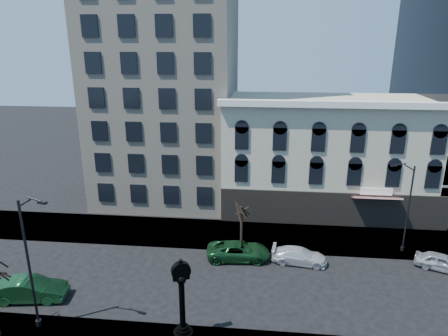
# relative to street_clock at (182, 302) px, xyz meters

# --- Properties ---
(ground) EXTENTS (160.00, 160.00, 0.00)m
(ground) POSITION_rel_street_clock_xyz_m (-0.45, 6.00, -2.57)
(ground) COLOR black
(ground) RESTS_ON ground
(sidewalk_far) EXTENTS (160.00, 6.00, 0.12)m
(sidewalk_far) POSITION_rel_street_clock_xyz_m (-0.45, 14.00, -2.51)
(sidewalk_far) COLOR #9B968D
(sidewalk_far) RESTS_ON ground
(cream_tower) EXTENTS (15.90, 15.40, 42.50)m
(cream_tower) POSITION_rel_street_clock_xyz_m (-6.57, 24.88, 16.75)
(cream_tower) COLOR beige
(cream_tower) RESTS_ON ground
(victorian_row) EXTENTS (22.60, 11.19, 12.50)m
(victorian_row) POSITION_rel_street_clock_xyz_m (11.55, 21.89, 3.42)
(victorian_row) COLOR beige
(victorian_row) RESTS_ON ground
(street_clock) EXTENTS (1.23, 1.23, 5.43)m
(street_clock) POSITION_rel_street_clock_xyz_m (0.00, 0.00, 0.00)
(street_clock) COLOR black
(street_clock) RESTS_ON sidewalk_near
(street_lamp_near) EXTENTS (2.34, 0.92, 9.27)m
(street_lamp_near) POSITION_rel_street_clock_xyz_m (-8.85, -0.19, 4.55)
(street_lamp_near) COLOR black
(street_lamp_near) RESTS_ON sidewalk_near
(street_lamp_far) EXTENTS (2.09, 0.77, 8.23)m
(street_lamp_far) POSITION_rel_street_clock_xyz_m (16.47, 12.24, 3.75)
(street_lamp_far) COLOR black
(street_lamp_far) RESTS_ON sidewalk_far
(bare_tree_far) EXTENTS (2.67, 2.67, 4.59)m
(bare_tree_far) POSITION_rel_street_clock_xyz_m (2.88, 12.62, 1.00)
(bare_tree_far) COLOR #302218
(bare_tree_far) RESTS_ON sidewalk_far
(car_near_b) EXTENTS (5.25, 2.45, 1.66)m
(car_near_b) POSITION_rel_street_clock_xyz_m (-11.59, 2.68, -1.74)
(car_near_b) COLOR #143F1E
(car_near_b) RESTS_ON ground
(car_far_a) EXTENTS (5.48, 2.85, 1.48)m
(car_far_a) POSITION_rel_street_clock_xyz_m (2.80, 9.77, -1.83)
(car_far_a) COLOR #143F1E
(car_far_a) RESTS_ON ground
(car_far_b) EXTENTS (4.72, 2.36, 1.32)m
(car_far_b) POSITION_rel_street_clock_xyz_m (7.89, 9.61, -1.91)
(car_far_b) COLOR silver
(car_far_b) RESTS_ON ground
(car_far_c) EXTENTS (4.29, 3.06, 1.36)m
(car_far_c) POSITION_rel_street_clock_xyz_m (19.24, 9.75, -1.89)
(car_far_c) COLOR #A5A8AD
(car_far_c) RESTS_ON ground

